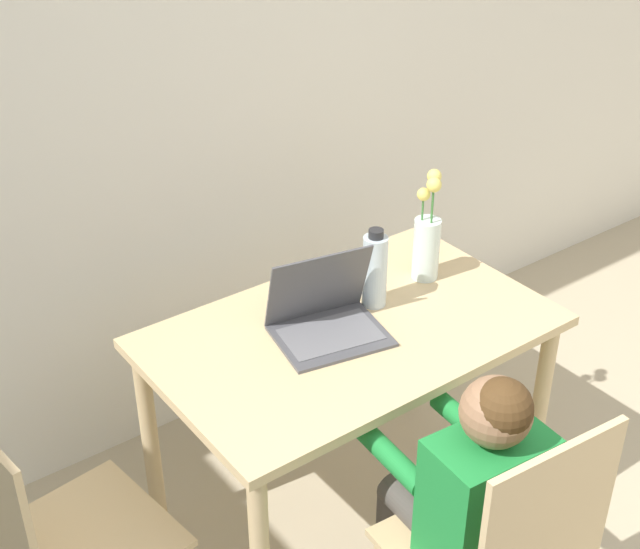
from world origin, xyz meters
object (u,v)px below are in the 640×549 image
Objects in this scene: chair_spare at (57,546)px; person_seated at (468,486)px; water_bottle at (375,270)px; laptop at (326,315)px; flower_vase at (427,239)px.

person_seated reaches higher than chair_spare.
person_seated is (0.84, -0.54, 0.14)m from chair_spare.
chair_spare is at bearing -175.60° from water_bottle.
water_bottle reaches higher than person_seated.
water_bottle is at bearing 20.31° from laptop.
person_seated reaches higher than laptop.
chair_spare is at bearing -28.19° from person_seated.
flower_vase is at bearing 6.49° from water_bottle.
laptop is (0.01, 0.59, 0.17)m from person_seated.
chair_spare is 0.91m from laptop.
flower_vase is 0.23m from water_bottle.
chair_spare is 3.72× the size of water_bottle.
laptop is (0.85, 0.05, 0.31)m from chair_spare.
flower_vase is (0.43, 0.06, 0.08)m from laptop.
laptop is 0.21m from water_bottle.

